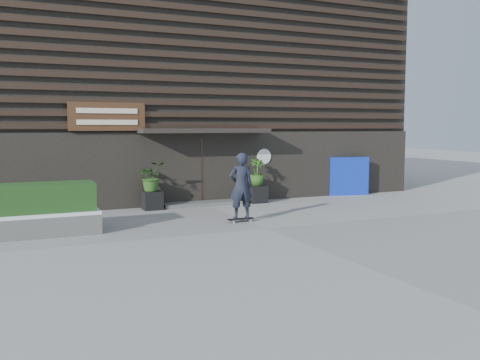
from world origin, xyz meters
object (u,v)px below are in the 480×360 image
planter_pot_left (152,200)px  skateboarder (241,186)px  blue_tarp (349,176)px  raised_bed (26,226)px  planter_pot_right (257,194)px

planter_pot_left → skateboarder: skateboarder is taller
blue_tarp → skateboarder: 7.20m
raised_bed → blue_tarp: 12.27m
planter_pot_right → blue_tarp: blue_tarp is taller
raised_bed → blue_tarp: size_ratio=2.19×
skateboarder → blue_tarp: bearing=29.4°
planter_pot_right → blue_tarp: size_ratio=0.38×
planter_pot_left → blue_tarp: bearing=2.2°
planter_pot_left → planter_pot_right: bearing=0.0°
planter_pot_right → skateboarder: bearing=-123.0°
planter_pot_right → blue_tarp: 4.20m
blue_tarp → raised_bed: bearing=-152.2°
planter_pot_left → raised_bed: 4.78m
planter_pot_left → raised_bed: size_ratio=0.17×
planter_pot_left → raised_bed: bearing=-144.9°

